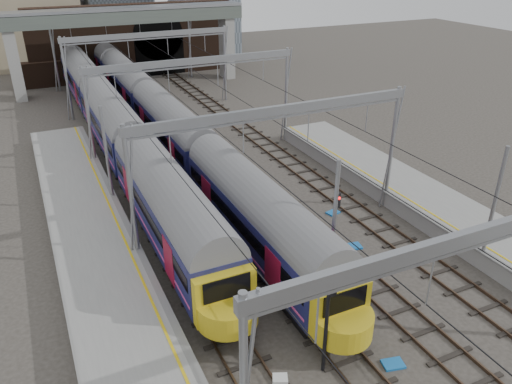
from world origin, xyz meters
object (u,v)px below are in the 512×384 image
signal_near_centre (335,220)px  train_main (148,103)px  signal_near_left (328,312)px  train_second (113,122)px

signal_near_centre → train_main: bearing=72.9°
signal_near_left → signal_near_centre: size_ratio=1.07×
train_second → signal_near_left: train_second is taller
train_main → signal_near_left: bearing=-92.1°
signal_near_centre → signal_near_left: bearing=-149.0°
signal_near_left → signal_near_centre: signal_near_left is taller
train_second → train_main: bearing=47.5°
signal_near_left → train_second: bearing=93.8°
signal_near_left → signal_near_centre: bearing=52.9°
train_main → signal_near_left: 32.54m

